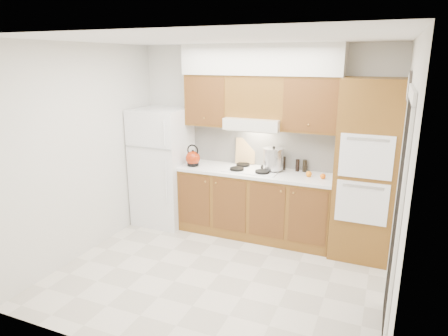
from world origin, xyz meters
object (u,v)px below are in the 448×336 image
at_px(oven_cabinet, 366,171).
at_px(stock_pot, 273,159).
at_px(kettle, 193,158).
at_px(fridge, 163,167).

xyz_separation_m(oven_cabinet, stock_pot, (-1.19, 0.09, 0.01)).
bearing_deg(oven_cabinet, kettle, -177.75).
height_order(oven_cabinet, stock_pot, oven_cabinet).
bearing_deg(stock_pot, kettle, -170.83).
bearing_deg(oven_cabinet, fridge, -179.30).
bearing_deg(kettle, oven_cabinet, 9.82).
relative_size(fridge, stock_pot, 6.20).
distance_m(oven_cabinet, stock_pot, 1.19).
distance_m(fridge, kettle, 0.57).
bearing_deg(stock_pot, fridge, -175.67).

